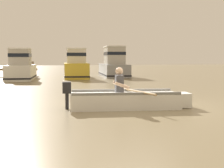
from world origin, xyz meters
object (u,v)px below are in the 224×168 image
object	(u,v)px
moored_boat_yellow	(76,67)
rowboat_with_person	(127,100)
moored_boat_white	(21,68)
moored_boat_grey	(114,65)

from	to	relation	value
moored_boat_yellow	rowboat_with_person	bearing A→B (deg)	-96.15
moored_boat_white	moored_boat_grey	bearing A→B (deg)	15.38
moored_boat_yellow	moored_boat_grey	bearing A→B (deg)	22.46
rowboat_with_person	moored_boat_grey	size ratio (longest dim) A/B	0.56
moored_boat_white	moored_boat_yellow	distance (m)	3.99
rowboat_with_person	moored_boat_white	xyz separation A→B (m)	(-2.32, 14.48, 0.54)
moored_boat_white	moored_boat_grey	world-z (taller)	moored_boat_grey
moored_boat_white	moored_boat_grey	distance (m)	7.60
rowboat_with_person	moored_boat_yellow	xyz separation A→B (m)	(1.63, 15.09, 0.57)
moored_boat_white	moored_boat_yellow	size ratio (longest dim) A/B	1.04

